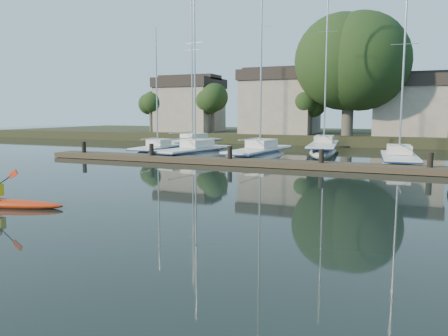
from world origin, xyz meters
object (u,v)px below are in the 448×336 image
at_px(kayak, 0,202).
at_px(sailboat_3, 399,167).
at_px(dock, 274,163).
at_px(sailboat_5, 191,149).
at_px(sailboat_0, 157,155).
at_px(sailboat_2, 259,160).
at_px(sailboat_6, 323,153).
at_px(sailboat_1, 194,159).

bearing_deg(kayak, sailboat_3, 42.25).
xyz_separation_m(kayak, sailboat_3, (13.22, 19.54, -0.39)).
xyz_separation_m(dock, sailboat_5, (-12.15, 12.51, -0.41)).
height_order(sailboat_0, sailboat_3, sailboat_3).
xyz_separation_m(dock, sailboat_2, (-2.62, 5.03, -0.41)).
height_order(dock, sailboat_5, sailboat_5).
height_order(sailboat_2, sailboat_5, sailboat_2).
bearing_deg(dock, sailboat_2, 117.45).
distance_m(sailboat_2, sailboat_6, 8.29).
bearing_deg(sailboat_1, sailboat_5, 129.11).
relative_size(sailboat_1, sailboat_3, 1.11).
bearing_deg(kayak, dock, 55.48).
height_order(sailboat_3, sailboat_5, sailboat_5).
relative_size(sailboat_0, sailboat_6, 0.65).
xyz_separation_m(sailboat_1, sailboat_2, (4.95, 1.22, -0.00)).
height_order(sailboat_0, sailboat_5, sailboat_5).
distance_m(sailboat_0, sailboat_2, 8.99).
relative_size(dock, sailboat_1, 2.26).
xyz_separation_m(dock, sailboat_3, (7.36, 4.16, -0.41)).
bearing_deg(dock, sailboat_3, 29.46).
bearing_deg(sailboat_0, dock, -25.53).
relative_size(dock, sailboat_6, 1.91).
relative_size(sailboat_3, sailboat_6, 0.76).
height_order(sailboat_0, sailboat_6, sailboat_6).
distance_m(sailboat_0, sailboat_5, 7.52).
relative_size(dock, sailboat_0, 2.93).
bearing_deg(sailboat_6, dock, -100.16).
relative_size(kayak, sailboat_2, 0.29).
relative_size(sailboat_1, sailboat_6, 0.84).
distance_m(kayak, sailboat_1, 19.27).
relative_size(kayak, sailboat_3, 0.36).
bearing_deg(sailboat_5, dock, -35.74).
height_order(sailboat_0, sailboat_2, sailboat_2).
height_order(dock, sailboat_3, sailboat_3).
bearing_deg(kayak, sailboat_5, 89.04).
relative_size(kayak, sailboat_0, 0.42).
distance_m(kayak, sailboat_5, 28.59).
distance_m(sailboat_5, sailboat_6, 13.17).
xyz_separation_m(sailboat_0, sailboat_5, (-0.54, 7.50, -0.01)).
bearing_deg(sailboat_0, sailboat_5, 91.93).
height_order(dock, sailboat_1, sailboat_1).
bearing_deg(dock, kayak, -110.86).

